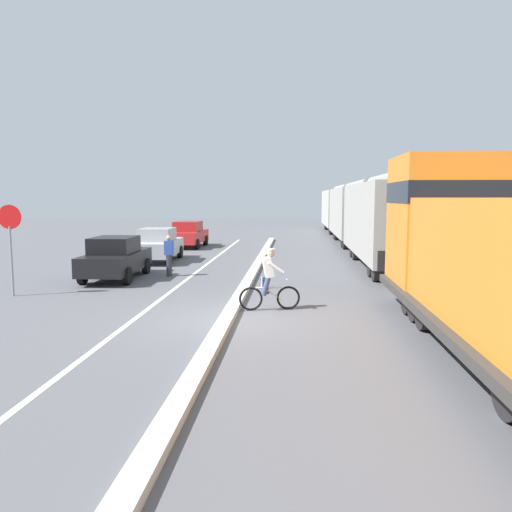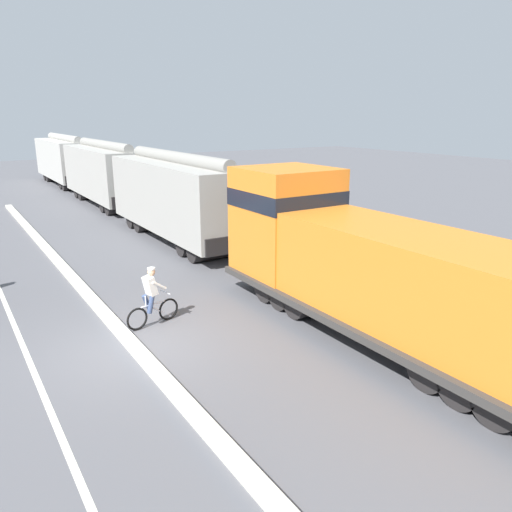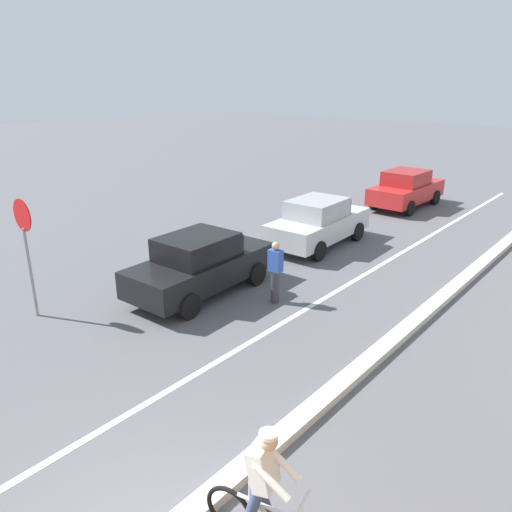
% 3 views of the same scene
% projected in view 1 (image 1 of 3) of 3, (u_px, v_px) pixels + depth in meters
% --- Properties ---
extents(ground_plane, '(120.00, 120.00, 0.00)m').
position_uv_depth(ground_plane, '(228.00, 319.00, 12.75)').
color(ground_plane, '#56565B').
extents(median_curb, '(0.36, 36.00, 0.16)m').
position_uv_depth(median_curb, '(249.00, 278.00, 18.69)').
color(median_curb, beige).
rests_on(median_curb, ground).
extents(lane_stripe, '(0.14, 36.00, 0.01)m').
position_uv_depth(lane_stripe, '(186.00, 280.00, 18.88)').
color(lane_stripe, silver).
rests_on(lane_stripe, ground).
extents(locomotive, '(3.10, 11.61, 4.20)m').
position_uv_depth(locomotive, '(502.00, 264.00, 9.92)').
color(locomotive, orange).
rests_on(locomotive, ground).
extents(hopper_car_lead, '(2.90, 10.60, 4.18)m').
position_uv_depth(hopper_car_lead, '(389.00, 221.00, 21.92)').
color(hopper_car_lead, '#9F9D95').
rests_on(hopper_car_lead, ground).
extents(hopper_car_middle, '(2.90, 10.60, 4.18)m').
position_uv_depth(hopper_car_middle, '(357.00, 213.00, 33.41)').
color(hopper_car_middle, '#A2A098').
rests_on(hopper_car_middle, ground).
extents(hopper_car_trailing, '(2.90, 10.60, 4.18)m').
position_uv_depth(hopper_car_trailing, '(341.00, 209.00, 44.89)').
color(hopper_car_trailing, '#B1AEA6').
rests_on(hopper_car_trailing, ground).
extents(parked_car_black, '(1.95, 4.26, 1.62)m').
position_uv_depth(parked_car_black, '(116.00, 258.00, 19.00)').
color(parked_car_black, black).
rests_on(parked_car_black, ground).
extents(parked_car_silver, '(1.95, 4.26, 1.62)m').
position_uv_depth(parked_car_silver, '(158.00, 245.00, 24.27)').
color(parked_car_silver, '#B7BABF').
rests_on(parked_car_silver, ground).
extents(parked_car_red, '(1.91, 4.24, 1.62)m').
position_uv_depth(parked_car_red, '(189.00, 234.00, 31.13)').
color(parked_car_red, red).
rests_on(parked_car_red, ground).
extents(cyclist, '(1.69, 0.55, 1.71)m').
position_uv_depth(cyclist, '(269.00, 281.00, 13.73)').
color(cyclist, black).
rests_on(cyclist, ground).
extents(stop_sign, '(0.76, 0.08, 2.88)m').
position_uv_depth(stop_sign, '(10.00, 232.00, 15.56)').
color(stop_sign, gray).
rests_on(stop_sign, ground).
extents(pedestrian_by_cars, '(0.34, 0.22, 1.62)m').
position_uv_depth(pedestrian_by_cars, '(169.00, 255.00, 19.64)').
color(pedestrian_by_cars, '#33333D').
rests_on(pedestrian_by_cars, ground).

